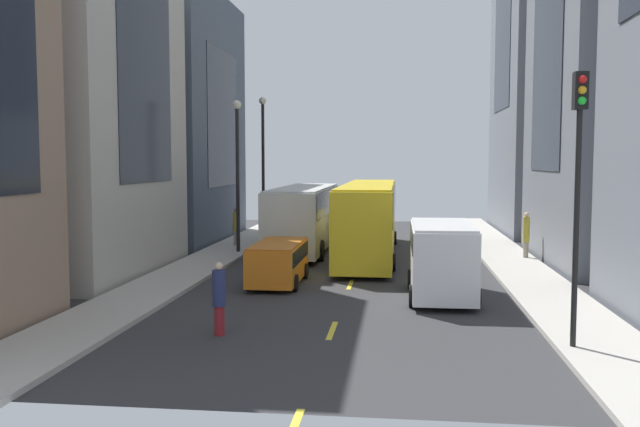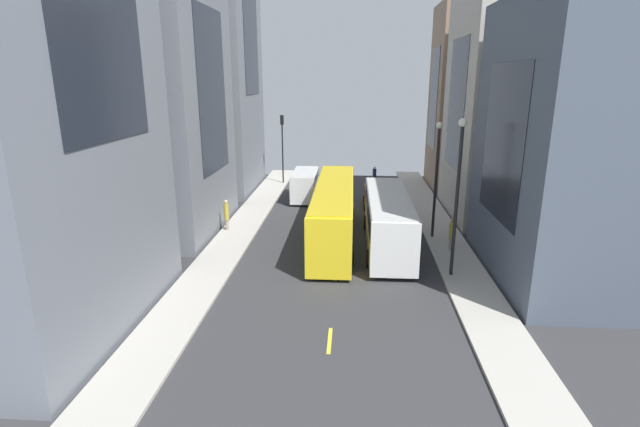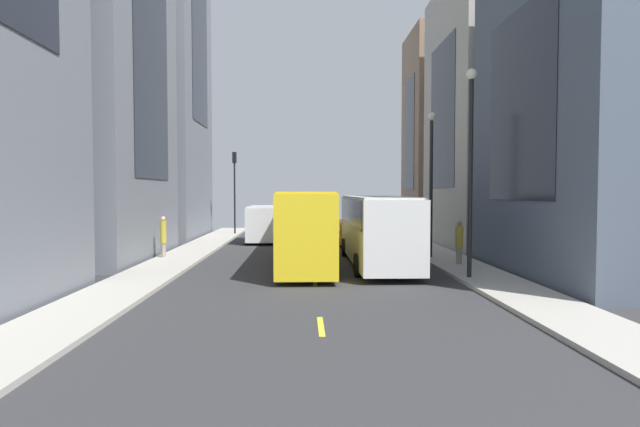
{
  "view_description": "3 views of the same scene",
  "coord_description": "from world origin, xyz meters",
  "views": [
    {
      "loc": [
        1.81,
        -32.35,
        4.73
      ],
      "look_at": [
        -1.88,
        -0.86,
        2.23
      ],
      "focal_mm": 37.82,
      "sensor_mm": 36.0,
      "label": 1
    },
    {
      "loc": [
        -0.79,
        31.35,
        10.41
      ],
      "look_at": [
        1.15,
        2.88,
        2.23
      ],
      "focal_mm": 26.78,
      "sensor_mm": 36.0,
      "label": 2
    },
    {
      "loc": [
        0.46,
        27.7,
        3.58
      ],
      "look_at": [
        -0.38,
        1.31,
        2.48
      ],
      "focal_mm": 29.25,
      "sensor_mm": 36.0,
      "label": 3
    }
  ],
  "objects": [
    {
      "name": "building_west_2",
      "position": [
        -12.11,
        6.36,
        7.19
      ],
      "size": [
        7.34,
        11.66,
        14.38
      ],
      "color": "#4C5666",
      "rests_on": "ground"
    },
    {
      "name": "streetlamp_far",
      "position": [
        -6.22,
        0.66,
        4.74
      ],
      "size": [
        0.44,
        0.44,
        7.56
      ],
      "color": "black",
      "rests_on": "ground"
    },
    {
      "name": "lane_stripe_1",
      "position": [
        0.0,
        -14.0,
        0.01
      ],
      "size": [
        0.16,
        2.0,
        0.01
      ],
      "primitive_type": "cube",
      "color": "yellow",
      "rests_on": "ground"
    },
    {
      "name": "pedestrian_walking_far",
      "position": [
        7.81,
        0.22,
        1.29
      ],
      "size": [
        0.32,
        0.32,
        2.14
      ],
      "rotation": [
        0.0,
        0.0,
        4.36
      ],
      "color": "gray",
      "rests_on": "ground"
    },
    {
      "name": "sidewalk_west",
      "position": [
        -6.99,
        0.0,
        0.07
      ],
      "size": [
        2.55,
        44.0,
        0.15
      ],
      "primitive_type": "cube",
      "color": "#B2ADA3",
      "rests_on": "ground"
    },
    {
      "name": "pedestrian_crossing_near",
      "position": [
        -2.99,
        -14.84,
        1.06
      ],
      "size": [
        0.37,
        0.37,
        2.0
      ],
      "rotation": [
        0.0,
        0.0,
        0.12
      ],
      "color": "maroon",
      "rests_on": "ground"
    },
    {
      "name": "streetlamp_near",
      "position": [
        -6.22,
        7.06,
        5.14
      ],
      "size": [
        0.44,
        0.44,
        8.32
      ],
      "color": "black",
      "rests_on": "ground"
    },
    {
      "name": "traffic_light_near_corner",
      "position": [
        6.12,
        -15.42,
        4.74
      ],
      "size": [
        0.32,
        0.44,
        6.7
      ],
      "color": "black",
      "rests_on": "ground"
    },
    {
      "name": "car_orange_0",
      "position": [
        -2.75,
        -7.21,
        0.95
      ],
      "size": [
        1.9,
        4.28,
        1.61
      ],
      "color": "orange",
      "rests_on": "ground"
    },
    {
      "name": "delivery_van_white",
      "position": [
        3.29,
        -9.13,
        1.51
      ],
      "size": [
        2.25,
        5.02,
        2.58
      ],
      "color": "white",
      "rests_on": "ground"
    },
    {
      "name": "building_west_1",
      "position": [
        -12.11,
        -5.64,
        8.5
      ],
      "size": [
        7.36,
        10.28,
        16.99
      ],
      "color": "#B7B2A8",
      "rests_on": "ground"
    },
    {
      "name": "lane_stripe_3",
      "position": [
        0.0,
        0.0,
        0.01
      ],
      "size": [
        0.16,
        2.0,
        0.01
      ],
      "primitive_type": "cube",
      "color": "yellow",
      "rests_on": "ground"
    },
    {
      "name": "lane_stripe_5",
      "position": [
        0.0,
        14.0,
        0.01
      ],
      "size": [
        0.16,
        2.0,
        0.01
      ],
      "primitive_type": "cube",
      "color": "yellow",
      "rests_on": "ground"
    },
    {
      "name": "lane_stripe_4",
      "position": [
        0.0,
        7.0,
        0.01
      ],
      "size": [
        0.16,
        2.0,
        0.01
      ],
      "primitive_type": "cube",
      "color": "yellow",
      "rests_on": "ground"
    },
    {
      "name": "lane_stripe_2",
      "position": [
        0.0,
        -7.0,
        0.01
      ],
      "size": [
        0.16,
        2.0,
        0.01
      ],
      "primitive_type": "cube",
      "color": "yellow",
      "rests_on": "ground"
    },
    {
      "name": "city_bus_white",
      "position": [
        -3.09,
        2.46,
        2.01
      ],
      "size": [
        2.81,
        11.28,
        3.35
      ],
      "color": "silver",
      "rests_on": "ground"
    },
    {
      "name": "streetcar_yellow",
      "position": [
        0.35,
        0.95,
        2.13
      ],
      "size": [
        2.7,
        14.84,
        3.59
      ],
      "color": "yellow",
      "rests_on": "ground"
    },
    {
      "name": "lane_stripe_6",
      "position": [
        0.0,
        21.0,
        0.01
      ],
      "size": [
        0.16,
        2.0,
        0.01
      ],
      "primitive_type": "cube",
      "color": "yellow",
      "rests_on": "ground"
    },
    {
      "name": "pedestrian_waiting_curb",
      "position": [
        -6.96,
        3.24,
        1.22
      ],
      "size": [
        0.37,
        0.37,
        2.03
      ],
      "rotation": [
        0.0,
        0.0,
        0.18
      ],
      "color": "gray",
      "rests_on": "ground"
    },
    {
      "name": "sidewalk_east",
      "position": [
        6.99,
        0.0,
        0.07
      ],
      "size": [
        2.55,
        44.0,
        0.15
      ],
      "primitive_type": "cube",
      "color": "#B2ADA3",
      "rests_on": "ground"
    },
    {
      "name": "ground_plane",
      "position": [
        0.0,
        0.0,
        0.0
      ],
      "size": [
        40.54,
        40.54,
        0.0
      ],
      "primitive_type": "plane",
      "color": "#333335"
    }
  ]
}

